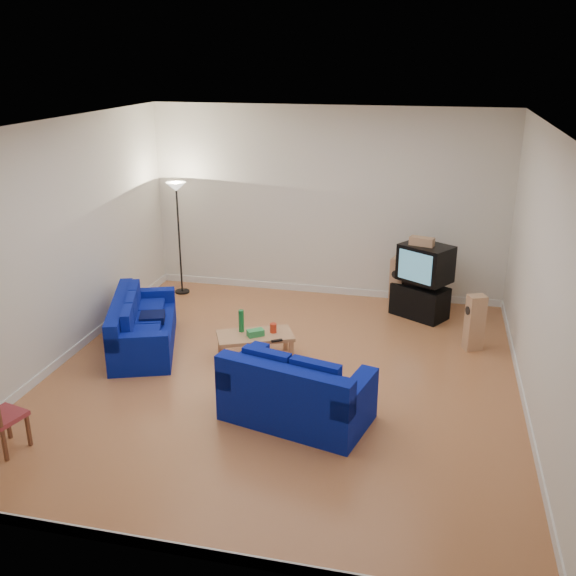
% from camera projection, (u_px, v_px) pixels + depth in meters
% --- Properties ---
extents(room, '(6.01, 6.51, 3.21)m').
position_uv_depth(room, '(281.00, 265.00, 7.80)').
color(room, brown).
rests_on(room, ground).
extents(sofa_three_seat, '(1.41, 2.05, 0.73)m').
position_uv_depth(sofa_three_seat, '(140.00, 329.00, 9.12)').
color(sofa_three_seat, navy).
rests_on(sofa_three_seat, ground).
extents(sofa_loveseat, '(1.79, 1.27, 0.81)m').
position_uv_depth(sofa_loveseat, '(295.00, 397.00, 7.25)').
color(sofa_loveseat, navy).
rests_on(sofa_loveseat, ground).
extents(coffee_table, '(1.14, 0.89, 0.37)m').
position_uv_depth(coffee_table, '(255.00, 338.00, 8.74)').
color(coffee_table, tan).
rests_on(coffee_table, ground).
extents(bottle, '(0.10, 0.10, 0.31)m').
position_uv_depth(bottle, '(241.00, 321.00, 8.75)').
color(bottle, '#197233').
rests_on(bottle, coffee_table).
extents(tissue_box, '(0.25, 0.23, 0.09)m').
position_uv_depth(tissue_box, '(256.00, 333.00, 8.65)').
color(tissue_box, green).
rests_on(tissue_box, coffee_table).
extents(red_canister, '(0.12, 0.12, 0.13)m').
position_uv_depth(red_canister, '(273.00, 328.00, 8.76)').
color(red_canister, red).
rests_on(red_canister, coffee_table).
extents(remote, '(0.15, 0.13, 0.02)m').
position_uv_depth(remote, '(277.00, 341.00, 8.50)').
color(remote, black).
rests_on(remote, coffee_table).
extents(tv_stand, '(0.97, 0.84, 0.52)m').
position_uv_depth(tv_stand, '(420.00, 301.00, 10.20)').
color(tv_stand, black).
rests_on(tv_stand, ground).
extents(av_receiver, '(0.54, 0.49, 0.10)m').
position_uv_depth(av_receiver, '(421.00, 282.00, 10.15)').
color(av_receiver, black).
rests_on(av_receiver, tv_stand).
extents(television, '(0.92, 0.86, 0.57)m').
position_uv_depth(television, '(425.00, 263.00, 9.94)').
color(television, black).
rests_on(television, av_receiver).
extents(centre_speaker, '(0.40, 0.24, 0.13)m').
position_uv_depth(centre_speaker, '(422.00, 241.00, 9.81)').
color(centre_speaker, tan).
rests_on(centre_speaker, television).
extents(speaker_left, '(0.27, 0.31, 0.90)m').
position_uv_depth(speaker_left, '(398.00, 284.00, 10.37)').
color(speaker_left, tan).
rests_on(speaker_left, ground).
extents(speaker_right, '(0.30, 0.27, 0.81)m').
position_uv_depth(speaker_right, '(475.00, 323.00, 9.00)').
color(speaker_right, tan).
rests_on(speaker_right, ground).
extents(floor_lamp, '(0.33, 0.33, 1.95)m').
position_uv_depth(floor_lamp, '(177.00, 202.00, 10.77)').
color(floor_lamp, black).
rests_on(floor_lamp, ground).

